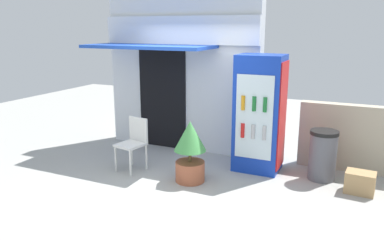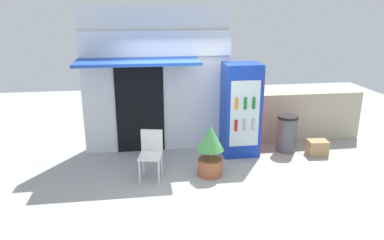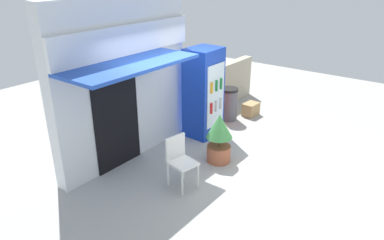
# 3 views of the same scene
# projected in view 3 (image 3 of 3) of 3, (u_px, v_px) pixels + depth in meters

# --- Properties ---
(ground) EXTENTS (16.00, 16.00, 0.00)m
(ground) POSITION_uv_depth(u_px,v_px,m) (209.00, 169.00, 6.85)
(ground) COLOR #A3A39E
(storefront_building) EXTENTS (3.20, 1.30, 3.13)m
(storefront_building) POSITION_uv_depth(u_px,v_px,m) (124.00, 80.00, 6.71)
(storefront_building) COLOR silver
(storefront_building) RESTS_ON ground
(drink_cooler) EXTENTS (0.79, 0.69, 2.00)m
(drink_cooler) POSITION_uv_depth(u_px,v_px,m) (204.00, 93.00, 7.93)
(drink_cooler) COLOR #1438B2
(drink_cooler) RESTS_ON ground
(plastic_chair) EXTENTS (0.49, 0.52, 0.91)m
(plastic_chair) POSITION_uv_depth(u_px,v_px,m) (180.00, 158.00, 6.18)
(plastic_chair) COLOR silver
(plastic_chair) RESTS_ON ground
(potted_plant_near_shop) EXTENTS (0.51, 0.51, 1.00)m
(potted_plant_near_shop) POSITION_uv_depth(u_px,v_px,m) (219.00, 136.00, 6.95)
(potted_plant_near_shop) COLOR #AD5B3D
(potted_plant_near_shop) RESTS_ON ground
(trash_bin) EXTENTS (0.45, 0.45, 0.82)m
(trash_bin) POSITION_uv_depth(u_px,v_px,m) (229.00, 104.00, 8.95)
(trash_bin) COLOR #595960
(trash_bin) RESTS_ON ground
(stone_boundary_wall) EXTENTS (2.55, 0.23, 1.16)m
(stone_boundary_wall) POSITION_uv_depth(u_px,v_px,m) (224.00, 85.00, 9.82)
(stone_boundary_wall) COLOR #B7AD93
(stone_boundary_wall) RESTS_ON ground
(cardboard_box) EXTENTS (0.44, 0.34, 0.33)m
(cardboard_box) POSITION_uv_depth(u_px,v_px,m) (251.00, 109.00, 9.30)
(cardboard_box) COLOR tan
(cardboard_box) RESTS_ON ground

